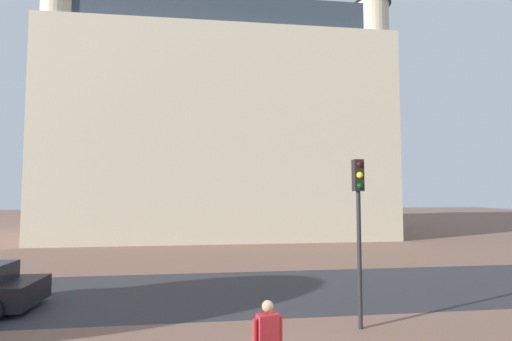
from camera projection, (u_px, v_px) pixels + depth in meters
ground_plane at (261, 275)px, 15.59m from camera, size 120.00×120.00×0.00m
street_asphalt_strip at (269, 290)px, 13.20m from camera, size 120.00×6.03×0.00m
landmark_building at (222, 126)px, 31.93m from camera, size 27.33×14.63×34.29m
traffic_light_pole at (359, 210)px, 9.67m from camera, size 0.28×0.34×4.70m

